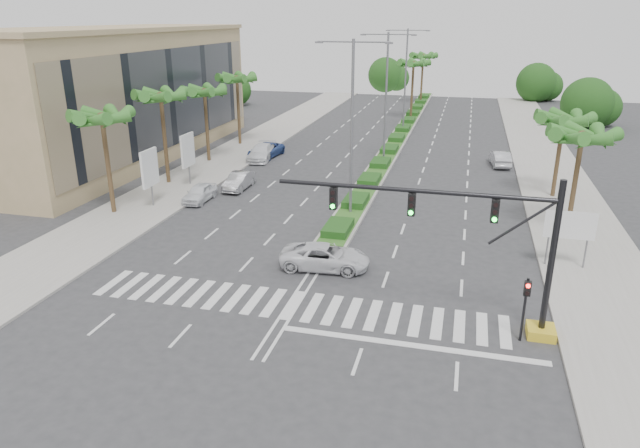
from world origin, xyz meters
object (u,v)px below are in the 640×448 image
(car_parked_a, at_px, (200,193))
(car_parked_b, at_px, (239,181))
(car_parked_c, at_px, (266,150))
(car_right, at_px, (500,158))
(car_parked_d, at_px, (261,152))
(car_crossing, at_px, (325,257))

(car_parked_a, distance_m, car_parked_b, 4.15)
(car_parked_c, distance_m, car_right, 22.75)
(car_parked_d, distance_m, car_crossing, 26.35)
(car_crossing, bearing_deg, car_parked_a, 47.29)
(car_parked_b, xyz_separation_m, car_parked_c, (-1.68, 11.23, 0.01))
(car_crossing, distance_m, car_right, 28.67)
(car_parked_b, xyz_separation_m, car_parked_d, (-1.68, 9.94, 0.06))
(car_parked_a, height_order, car_parked_d, car_parked_d)
(car_parked_c, height_order, car_parked_d, car_parked_d)
(car_parked_b, bearing_deg, car_parked_a, -113.60)
(car_parked_b, bearing_deg, car_parked_c, 98.75)
(car_parked_d, bearing_deg, car_parked_b, -85.43)
(car_parked_c, bearing_deg, car_parked_b, -75.02)
(car_parked_c, bearing_deg, car_parked_d, -83.51)
(car_parked_b, distance_m, car_parked_d, 10.08)
(car_parked_c, distance_m, car_crossing, 27.50)
(car_right, bearing_deg, car_parked_c, -1.46)
(car_parked_c, height_order, car_crossing, car_crossing)
(car_parked_a, xyz_separation_m, car_parked_b, (1.68, 3.79, 0.02))
(car_parked_c, bearing_deg, car_crossing, -57.00)
(car_parked_a, bearing_deg, car_crossing, -38.08)
(car_right, bearing_deg, car_crossing, 61.97)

